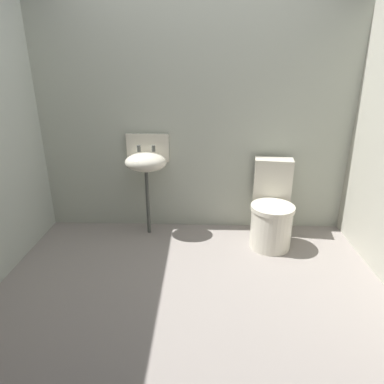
% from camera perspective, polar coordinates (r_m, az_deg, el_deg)
% --- Properties ---
extents(ground_plane, '(3.45, 2.63, 0.08)m').
position_cam_1_polar(ground_plane, '(2.74, -0.19, -16.79)').
color(ground_plane, gray).
extents(wall_back, '(3.45, 0.10, 2.17)m').
position_cam_1_polar(wall_back, '(3.37, 0.47, 11.65)').
color(wall_back, '#B7BBAA').
rests_on(wall_back, ground).
extents(toilet_near_wall, '(0.46, 0.64, 0.78)m').
position_cam_1_polar(toilet_near_wall, '(3.27, 13.33, -3.26)').
color(toilet_near_wall, silver).
rests_on(toilet_near_wall, ground).
extents(sink, '(0.42, 0.35, 0.99)m').
position_cam_1_polar(sink, '(3.28, -7.77, 5.23)').
color(sink, '#4B4D48').
rests_on(sink, ground).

